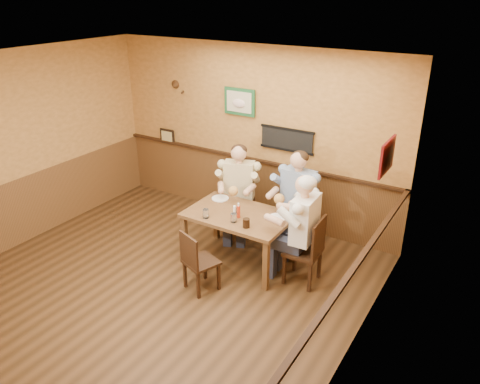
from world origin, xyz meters
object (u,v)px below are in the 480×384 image
at_px(pepper_shaker, 238,211).
at_px(cola_tumbler, 246,223).
at_px(chair_back_right, 297,218).
at_px(water_glass_mid, 234,218).
at_px(diner_white_elder, 304,236).
at_px(hot_sauce_bottle, 238,211).
at_px(water_glass_left, 206,214).
at_px(chair_right_end, 303,250).
at_px(chair_near_side, 201,260).
at_px(dining_table, 239,220).
at_px(salt_shaker, 234,209).
at_px(chair_back_left, 239,207).
at_px(diner_tan_shirt, 239,195).
at_px(diner_blue_polo, 297,206).

bearing_deg(pepper_shaker, cola_tumbler, -41.96).
bearing_deg(chair_back_right, water_glass_mid, -104.21).
relative_size(diner_white_elder, hot_sauce_bottle, 7.10).
bearing_deg(water_glass_mid, water_glass_left, -166.12).
relative_size(chair_right_end, diner_white_elder, 0.70).
bearing_deg(water_glass_mid, chair_near_side, -104.18).
xyz_separation_m(chair_back_right, cola_tumbler, (-0.23, -1.06, 0.34)).
height_order(dining_table, salt_shaker, salt_shaker).
xyz_separation_m(chair_right_end, water_glass_mid, (-0.88, -0.27, 0.34)).
xyz_separation_m(chair_back_left, chair_right_end, (1.37, -0.67, 0.01)).
distance_m(water_glass_left, hot_sauce_bottle, 0.43).
distance_m(diner_white_elder, water_glass_left, 1.32).
xyz_separation_m(diner_tan_shirt, hot_sauce_bottle, (0.48, -0.79, 0.19)).
bearing_deg(diner_tan_shirt, chair_back_left, 159.20).
bearing_deg(hot_sauce_bottle, diner_white_elder, 7.89).
height_order(diner_white_elder, salt_shaker, diner_white_elder).
relative_size(diner_tan_shirt, cola_tumbler, 10.98).
xyz_separation_m(diner_tan_shirt, water_glass_mid, (0.49, -0.94, 0.16)).
bearing_deg(chair_back_right, chair_back_left, -165.90).
distance_m(chair_right_end, water_glass_left, 1.35).
height_order(dining_table, chair_right_end, chair_right_end).
bearing_deg(salt_shaker, chair_back_right, 53.01).
distance_m(chair_right_end, chair_near_side, 1.31).
xyz_separation_m(diner_blue_polo, cola_tumbler, (-0.23, -1.06, 0.13)).
relative_size(chair_back_left, salt_shaker, 9.81).
relative_size(water_glass_mid, hot_sauce_bottle, 0.65).
relative_size(chair_back_right, cola_tumbler, 7.92).
xyz_separation_m(chair_back_left, pepper_shaker, (0.42, -0.72, 0.34)).
xyz_separation_m(cola_tumbler, pepper_shaker, (-0.29, 0.26, -0.01)).
distance_m(salt_shaker, pepper_shaker, 0.07).
relative_size(diner_white_elder, cola_tumbler, 11.20).
xyz_separation_m(chair_right_end, diner_tan_shirt, (-1.37, 0.67, 0.19)).
relative_size(chair_back_right, diner_white_elder, 0.71).
distance_m(dining_table, chair_right_end, 0.97).
bearing_deg(salt_shaker, chair_right_end, 1.18).
bearing_deg(cola_tumbler, water_glass_mid, 170.01).
relative_size(water_glass_left, cola_tumbler, 1.04).
height_order(diner_blue_polo, hot_sauce_bottle, diner_blue_polo).
height_order(dining_table, pepper_shaker, pepper_shaker).
xyz_separation_m(cola_tumbler, salt_shaker, (-0.35, 0.28, -0.01)).
relative_size(chair_right_end, diner_tan_shirt, 0.71).
bearing_deg(water_glass_mid, chair_back_left, 117.69).
xyz_separation_m(dining_table, diner_blue_polo, (0.51, 0.78, 0.02)).
bearing_deg(hot_sauce_bottle, chair_near_side, -100.11).
distance_m(dining_table, pepper_shaker, 0.14).
bearing_deg(water_glass_left, chair_right_end, 16.00).
bearing_deg(diner_blue_polo, dining_table, -114.12).
relative_size(diner_tan_shirt, hot_sauce_bottle, 6.96).
bearing_deg(diner_tan_shirt, pepper_shaker, -80.63).
height_order(chair_back_left, pepper_shaker, chair_back_left).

